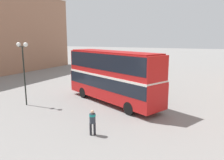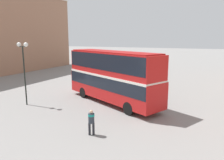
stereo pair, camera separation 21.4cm
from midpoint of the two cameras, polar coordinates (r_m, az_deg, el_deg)
The scene contains 5 objects.
ground_plane at distance 22.32m, azimuth -3.14°, elevation -4.93°, with size 240.00×240.00×0.00m, color gray.
double_decker_bus at distance 20.40m, azimuth 0.30°, elevation 1.66°, with size 10.97×6.91×4.89m.
pedestrian_foreground at distance 14.02m, azimuth -4.98°, elevation -10.29°, with size 0.57×0.57×1.66m.
parked_car_kerb_near at distance 30.10m, azimuth 8.71°, elevation 0.62°, with size 4.46×2.78×1.57m.
street_lamp_twin_globe at distance 21.04m, azimuth -21.89°, elevation 5.56°, with size 1.23×0.39×5.72m.
Camera 2 is at (10.49, -18.75, 6.07)m, focal length 35.00 mm.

